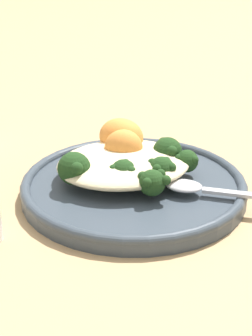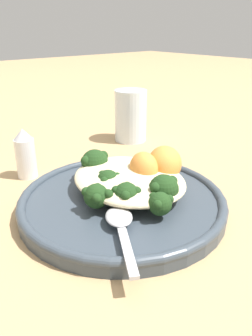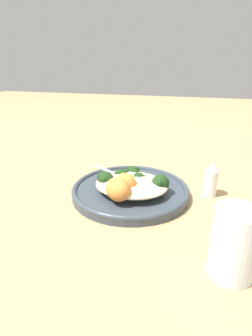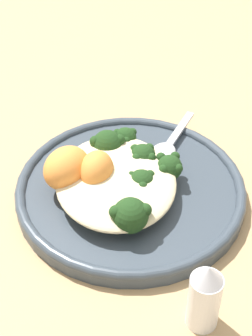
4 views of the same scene
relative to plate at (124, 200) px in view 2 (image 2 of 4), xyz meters
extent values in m
plane|color=tan|center=(0.02, 0.00, -0.01)|extent=(4.00, 4.00, 0.00)
cylinder|color=#38424C|center=(0.00, 0.00, 0.00)|extent=(0.26, 0.26, 0.02)
torus|color=#38424C|center=(0.00, 0.00, 0.00)|extent=(0.26, 0.26, 0.01)
ellipsoid|color=beige|center=(-0.01, 0.01, 0.02)|extent=(0.16, 0.13, 0.03)
ellipsoid|color=#8EB25B|center=(-0.02, 0.02, 0.02)|extent=(0.11, 0.05, 0.02)
sphere|color=#1E3D19|center=(-0.07, 0.00, 0.03)|extent=(0.04, 0.04, 0.04)
sphere|color=#1E3D19|center=(-0.07, 0.02, 0.04)|extent=(0.01, 0.01, 0.01)
sphere|color=#1E3D19|center=(-0.07, -0.01, 0.04)|extent=(0.01, 0.01, 0.01)
ellipsoid|color=#8EB25B|center=(0.00, 0.01, 0.02)|extent=(0.04, 0.06, 0.02)
sphere|color=#1E3D19|center=(-0.02, -0.01, 0.03)|extent=(0.03, 0.03, 0.03)
sphere|color=#1E3D19|center=(-0.01, 0.00, 0.03)|extent=(0.01, 0.01, 0.01)
sphere|color=#1E3D19|center=(-0.03, -0.01, 0.03)|extent=(0.01, 0.01, 0.01)
sphere|color=#1E3D19|center=(-0.01, -0.02, 0.03)|extent=(0.01, 0.01, 0.01)
ellipsoid|color=#8EB25B|center=(0.01, -0.01, 0.02)|extent=(0.01, 0.08, 0.01)
sphere|color=#1E3D19|center=(0.01, -0.05, 0.03)|extent=(0.03, 0.03, 0.03)
sphere|color=#1E3D19|center=(0.01, -0.04, 0.03)|extent=(0.01, 0.01, 0.01)
sphere|color=#1E3D19|center=(0.00, -0.04, 0.03)|extent=(0.01, 0.01, 0.01)
sphere|color=#1E3D19|center=(0.00, -0.06, 0.03)|extent=(0.01, 0.01, 0.01)
sphere|color=#1E3D19|center=(0.01, -0.06, 0.03)|extent=(0.01, 0.01, 0.01)
ellipsoid|color=#8EB25B|center=(0.01, 0.01, 0.02)|extent=(0.05, 0.08, 0.02)
sphere|color=#1E3D19|center=(0.03, -0.02, 0.03)|extent=(0.03, 0.03, 0.03)
sphere|color=#1E3D19|center=(0.04, -0.01, 0.03)|extent=(0.01, 0.01, 0.01)
sphere|color=#1E3D19|center=(0.02, -0.01, 0.03)|extent=(0.01, 0.01, 0.01)
sphere|color=#1E3D19|center=(0.02, -0.03, 0.03)|extent=(0.01, 0.01, 0.01)
sphere|color=#1E3D19|center=(0.04, -0.03, 0.03)|extent=(0.01, 0.01, 0.01)
ellipsoid|color=#8EB25B|center=(0.03, 0.01, 0.02)|extent=(0.07, 0.05, 0.02)
sphere|color=#1E3D19|center=(0.07, 0.00, 0.02)|extent=(0.03, 0.03, 0.03)
sphere|color=#1E3D19|center=(0.07, 0.01, 0.03)|extent=(0.01, 0.01, 0.01)
sphere|color=#1E3D19|center=(0.06, 0.00, 0.03)|extent=(0.01, 0.01, 0.01)
sphere|color=#1E3D19|center=(0.07, -0.01, 0.03)|extent=(0.01, 0.01, 0.01)
ellipsoid|color=#8EB25B|center=(0.02, 0.03, 0.02)|extent=(0.07, 0.02, 0.01)
sphere|color=#1E3D19|center=(0.05, 0.02, 0.03)|extent=(0.04, 0.04, 0.04)
sphere|color=#1E3D19|center=(0.05, 0.03, 0.03)|extent=(0.01, 0.01, 0.01)
sphere|color=#1E3D19|center=(0.05, 0.01, 0.03)|extent=(0.01, 0.01, 0.01)
ellipsoid|color=orange|center=(0.00, 0.03, 0.03)|extent=(0.06, 0.05, 0.05)
ellipsoid|color=orange|center=(0.01, 0.07, 0.03)|extent=(0.07, 0.07, 0.05)
cube|color=#B7B7BC|center=(0.09, -0.08, 0.01)|extent=(0.07, 0.05, 0.00)
ellipsoid|color=#B7B7BC|center=(0.05, -0.05, 0.02)|extent=(0.05, 0.05, 0.01)
cylinder|color=silver|center=(-0.20, 0.19, 0.04)|extent=(0.06, 0.06, 0.10)
cylinder|color=white|center=(-0.17, -0.05, 0.02)|extent=(0.03, 0.03, 0.06)
cone|color=#B2B2B7|center=(-0.17, -0.05, 0.06)|extent=(0.03, 0.03, 0.02)
camera|label=1|loc=(-0.18, -0.56, 0.30)|focal=60.00mm
camera|label=2|loc=(0.28, -0.24, 0.21)|focal=35.00mm
camera|label=3|loc=(-0.14, 0.51, 0.27)|focal=28.00mm
camera|label=4|loc=(-0.47, 0.04, 0.44)|focal=60.00mm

